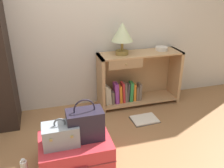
{
  "coord_description": "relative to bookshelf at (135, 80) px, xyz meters",
  "views": [
    {
      "loc": [
        -0.4,
        -1.68,
        1.69
      ],
      "look_at": [
        0.32,
        0.8,
        0.55
      ],
      "focal_mm": 39.36,
      "sensor_mm": 36.0,
      "label": 1
    }
  ],
  "objects": [
    {
      "name": "train_case",
      "position": [
        -1.12,
        -1.06,
        0.02
      ],
      "size": [
        0.32,
        0.21,
        0.28
      ],
      "color": "#8E99A3",
      "rests_on": "suitcase_large"
    },
    {
      "name": "back_wall",
      "position": [
        -0.79,
        0.23,
        0.94
      ],
      "size": [
        6.4,
        0.1,
        2.6
      ],
      "primitive_type": "cube",
      "color": "beige",
      "rests_on": "ground_plane"
    },
    {
      "name": "bowl",
      "position": [
        0.38,
        0.02,
        0.41
      ],
      "size": [
        0.17,
        0.17,
        0.05
      ],
      "primitive_type": "cylinder",
      "color": "silver",
      "rests_on": "bookshelf"
    },
    {
      "name": "table_lamp",
      "position": [
        -0.2,
        -0.02,
        0.66
      ],
      "size": [
        0.28,
        0.28,
        0.41
      ],
      "color": "olive",
      "rests_on": "bookshelf"
    },
    {
      "name": "handbag",
      "position": [
        -0.89,
        -1.03,
        0.07
      ],
      "size": [
        0.33,
        0.19,
        0.41
      ],
      "color": "#231E2D",
      "rests_on": "suitcase_large"
    },
    {
      "name": "open_book_on_floor",
      "position": [
        -0.04,
        -0.49,
        -0.35
      ],
      "size": [
        0.35,
        0.27,
        0.02
      ],
      "color": "white",
      "rests_on": "ground_plane"
    },
    {
      "name": "bookshelf",
      "position": [
        0.0,
        0.0,
        0.0
      ],
      "size": [
        1.14,
        0.36,
        0.75
      ],
      "color": "tan",
      "rests_on": "ground_plane"
    },
    {
      "name": "suitcase_large",
      "position": [
        -1.0,
        -1.02,
        -0.22
      ],
      "size": [
        0.68,
        0.51,
        0.28
      ],
      "color": "#D1333D",
      "rests_on": "ground_plane"
    }
  ]
}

